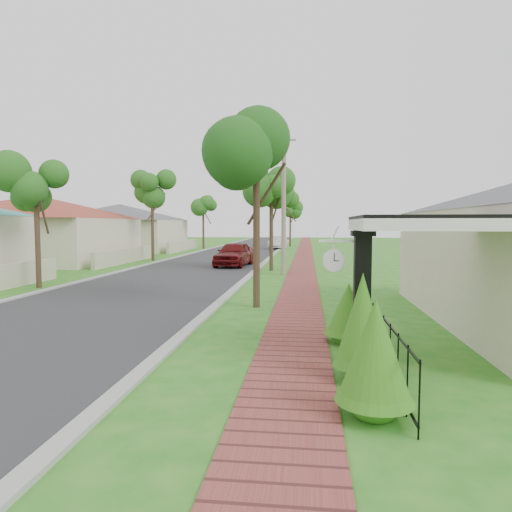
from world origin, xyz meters
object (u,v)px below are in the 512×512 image
at_px(parked_car_red, 234,254).
at_px(utility_pole, 284,203).
at_px(porch_post, 362,305).
at_px(near_tree, 257,160).
at_px(parked_car_white, 278,243).
at_px(station_clock, 334,259).

xyz_separation_m(parked_car_red, utility_pole, (3.30, -4.44, 2.94)).
height_order(porch_post, near_tree, near_tree).
relative_size(porch_post, parked_car_red, 0.56).
xyz_separation_m(parked_car_white, near_tree, (1.54, -33.78, 3.94)).
xyz_separation_m(porch_post, parked_car_white, (-4.15, 39.40, -0.46)).
distance_m(parked_car_white, near_tree, 34.05).
bearing_deg(parked_car_white, parked_car_red, -86.42).
distance_m(parked_car_red, parked_car_white, 20.06).
xyz_separation_m(parked_car_red, near_tree, (2.94, -13.77, 3.84)).
distance_m(near_tree, utility_pole, 9.38).
bearing_deg(parked_car_red, porch_post, -67.96).
bearing_deg(station_clock, parked_car_red, 104.91).
height_order(parked_car_red, utility_pole, utility_pole).
xyz_separation_m(parked_car_red, parked_car_white, (1.40, 20.01, -0.11)).
xyz_separation_m(parked_car_white, utility_pole, (1.90, -24.45, 3.05)).
height_order(near_tree, station_clock, near_tree).
bearing_deg(porch_post, utility_pole, 98.56).
height_order(parked_car_white, utility_pole, utility_pole).
distance_m(parked_car_white, utility_pole, 24.71).
height_order(near_tree, utility_pole, utility_pole).
height_order(parked_car_red, parked_car_white, parked_car_red).
height_order(porch_post, parked_car_red, porch_post).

